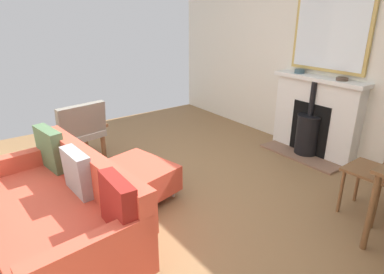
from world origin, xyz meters
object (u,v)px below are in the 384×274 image
mantel_bowl_near (300,71)px  dining_chair_near_fireplace (380,169)px  sofa (57,211)px  mantel_bowl_far (342,79)px  armchair_accent (77,129)px  fireplace (313,120)px  ottoman (135,178)px

mantel_bowl_near → dining_chair_near_fireplace: bearing=62.2°
sofa → mantel_bowl_far: bearing=174.3°
sofa → armchair_accent: 1.68m
fireplace → ottoman: 2.51m
fireplace → dining_chair_near_fireplace: fireplace is taller
mantel_bowl_far → armchair_accent: bearing=-35.0°
fireplace → ottoman: bearing=-8.3°
armchair_accent → dining_chair_near_fireplace: dining_chair_near_fireplace is taller
mantel_bowl_near → mantel_bowl_far: bearing=90.0°
ottoman → armchair_accent: (0.18, -1.20, 0.23)m
fireplace → mantel_bowl_near: bearing=-92.1°
mantel_bowl_near → armchair_accent: 3.00m
fireplace → ottoman: (2.47, -0.36, -0.25)m
mantel_bowl_near → dining_chair_near_fireplace: 1.88m
mantel_bowl_far → ottoman: (2.48, -0.66, -0.85)m
fireplace → mantel_bowl_near: mantel_bowl_near is taller
mantel_bowl_near → mantel_bowl_far: (0.00, 0.61, -0.01)m
dining_chair_near_fireplace → ottoman: bearing=-44.7°
mantel_bowl_near → sofa: mantel_bowl_near is taller
mantel_bowl_far → ottoman: bearing=-14.9°
mantel_bowl_near → ottoman: bearing=-1.0°
mantel_bowl_near → mantel_bowl_far: size_ratio=0.97×
dining_chair_near_fireplace → mantel_bowl_near: bearing=-117.8°
armchair_accent → ottoman: bearing=98.4°
fireplace → mantel_bowl_near: size_ratio=9.31×
ottoman → dining_chair_near_fireplace: 2.33m
fireplace → mantel_bowl_far: mantel_bowl_far is taller
sofa → armchair_accent: size_ratio=2.24×
mantel_bowl_far → ottoman: 2.70m
ottoman → dining_chair_near_fireplace: (-1.64, 1.63, 0.28)m
mantel_bowl_near → dining_chair_near_fireplace: (0.83, 1.58, -0.58)m
mantel_bowl_near → armchair_accent: mantel_bowl_near is taller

